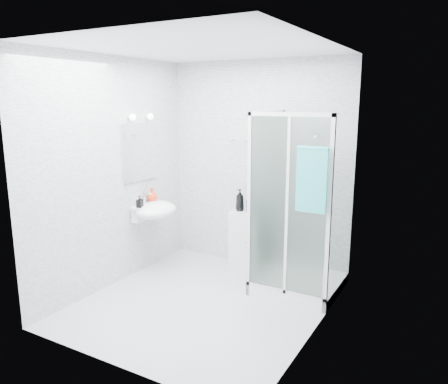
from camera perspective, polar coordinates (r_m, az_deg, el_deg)
The scene contains 12 objects.
room at distance 4.38m, azimuth -2.83°, elevation 1.16°, with size 2.40×2.60×2.60m.
shower_enclosure at distance 4.98m, azimuth 8.67°, elevation -7.80°, with size 0.90×0.95×2.00m.
wall_basin at distance 5.41m, azimuth -9.07°, elevation -2.36°, with size 0.46×0.56×0.35m.
mirror at distance 5.41m, azimuth -10.98°, elevation 5.16°, with size 0.02×0.60×0.70m, color white.
vanity_lights at distance 5.34m, azimuth -10.75°, elevation 9.61°, with size 0.10×0.40×0.08m.
wall_hooks at distance 5.54m, azimuth 1.93°, elevation 6.77°, with size 0.23×0.06×0.03m.
storage_cabinet at distance 5.52m, azimuth 2.79°, elevation -6.37°, with size 0.32×0.35×0.77m.
hand_towel at distance 4.27m, azimuth 11.38°, elevation 1.78°, with size 0.30×0.04×0.65m.
shampoo_bottle_a at distance 5.39m, azimuth 2.09°, elevation -1.04°, with size 0.11×0.11×0.27m, color black.
shampoo_bottle_b at distance 5.35m, azimuth 3.51°, elevation -1.40°, with size 0.10×0.11×0.23m, color #0A1441.
soap_dispenser_orange at distance 5.54m, azimuth -9.38°, elevation -0.39°, with size 0.14×0.14×0.18m, color red.
soap_dispenser_black at distance 5.27m, azimuth -10.95°, elevation -1.26°, with size 0.06×0.07×0.14m, color black.
Camera 1 is at (2.31, -3.63, 2.12)m, focal length 35.00 mm.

